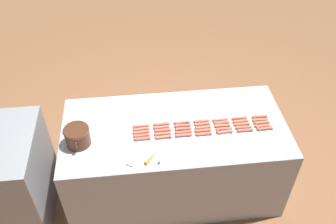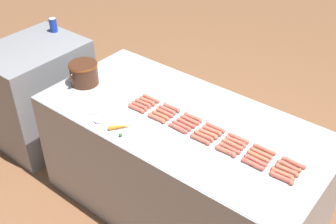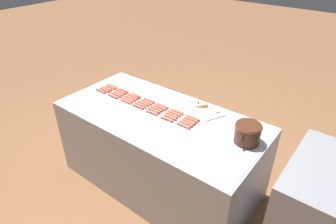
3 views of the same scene
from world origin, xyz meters
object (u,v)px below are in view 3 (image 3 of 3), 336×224
at_px(hot_dog_2, 136,95).
at_px(hot_dog_3, 149,100).
at_px(hot_dog_6, 193,118).
at_px(hot_dog_4, 162,106).
at_px(hot_dog_32, 152,112).
at_px(hot_dog_8, 121,92).
at_px(hot_dog_28, 101,91).
at_px(hot_dog_20, 189,122).
at_px(hot_dog_34, 183,125).
at_px(hot_dog_15, 119,93).
at_px(hot_dog_27, 186,123).
at_px(hot_dog_7, 110,87).
at_px(hot_dog_16, 131,98).
at_px(hot_dog_23, 128,99).
at_px(hot_dog_31, 138,106).
at_px(hot_dog_17, 143,103).
at_px(back_cabinet, 323,219).
at_px(hot_dog_29, 113,96).
at_px(hot_dog_25, 154,111).
at_px(hot_dog_33, 167,119).
at_px(hot_dog_24, 140,105).
at_px(hot_dog_19, 172,115).
at_px(hot_dog_1, 123,90).
at_px(hot_dog_18, 157,109).
at_px(hot_dog_5, 177,111).
at_px(hot_dog_11, 160,107).
at_px(hot_dog_12, 175,113).
at_px(bean_pot, 248,132).
at_px(hot_dog_21, 105,90).
at_px(hot_dog_13, 191,120).
at_px(hot_dog_0, 112,86).
at_px(hot_dog_30, 126,101).
at_px(hot_dog_26, 170,117).
at_px(hot_dog_22, 116,95).
at_px(serving_spoon, 217,113).
at_px(hot_dog_10, 147,102).
at_px(hot_dog_14, 107,88).
at_px(carrot, 199,106).

xyz_separation_m(hot_dog_2, hot_dog_3, (-0.00, 0.18, 0.00)).
height_order(hot_dog_3, hot_dog_6, same).
distance_m(hot_dog_4, hot_dog_32, 0.16).
bearing_deg(hot_dog_8, hot_dog_28, -56.65).
height_order(hot_dog_20, hot_dog_34, same).
relative_size(hot_dog_15, hot_dog_27, 1.00).
distance_m(hot_dog_8, hot_dog_15, 0.04).
height_order(hot_dog_2, hot_dog_7, same).
relative_size(hot_dog_16, hot_dog_23, 1.00).
bearing_deg(hot_dog_31, hot_dog_17, 179.82).
bearing_deg(back_cabinet, hot_dog_29, -86.91).
height_order(hot_dog_25, hot_dog_33, same).
relative_size(hot_dog_6, hot_dog_24, 1.00).
bearing_deg(hot_dog_20, hot_dog_19, -88.83).
bearing_deg(hot_dog_1, hot_dog_18, 81.79).
relative_size(hot_dog_4, hot_dog_28, 1.00).
xyz_separation_m(hot_dog_5, hot_dog_8, (0.04, -0.72, 0.00)).
xyz_separation_m(hot_dog_3, hot_dog_11, (0.04, 0.17, 0.00)).
bearing_deg(hot_dog_32, hot_dog_6, 113.68).
xyz_separation_m(hot_dog_12, hot_dog_28, (0.12, -0.90, 0.00)).
bearing_deg(hot_dog_28, bean_pot, 94.91).
xyz_separation_m(hot_dog_16, hot_dog_21, (0.04, -0.36, 0.00)).
height_order(hot_dog_13, hot_dog_18, same).
distance_m(hot_dog_0, hot_dog_4, 0.72).
bearing_deg(hot_dog_30, hot_dog_28, -89.47).
height_order(hot_dog_1, hot_dog_20, same).
height_order(hot_dog_26, hot_dog_31, same).
bearing_deg(hot_dog_22, hot_dog_31, 83.51).
relative_size(hot_dog_16, hot_dog_29, 1.00).
bearing_deg(hot_dog_8, serving_spoon, 104.07).
height_order(hot_dog_11, hot_dog_16, same).
relative_size(hot_dog_6, hot_dog_10, 1.00).
height_order(hot_dog_3, hot_dog_13, same).
distance_m(back_cabinet, hot_dog_15, 2.17).
distance_m(hot_dog_21, hot_dog_25, 0.71).
height_order(hot_dog_15, hot_dog_19, same).
distance_m(hot_dog_10, serving_spoon, 0.71).
bearing_deg(hot_dog_31, hot_dog_22, -96.49).
relative_size(hot_dog_14, bean_pot, 0.56).
distance_m(bean_pot, carrot, 0.66).
bearing_deg(hot_dog_19, hot_dog_22, -87.11).
bearing_deg(hot_dog_32, hot_dog_34, 90.62).
relative_size(hot_dog_15, hot_dog_31, 1.00).
relative_size(hot_dog_12, hot_dog_27, 1.00).
height_order(hot_dog_16, serving_spoon, hot_dog_16).
bearing_deg(hot_dog_14, hot_dog_10, 94.16).
height_order(back_cabinet, hot_dog_25, back_cabinet).
height_order(hot_dog_23, hot_dog_32, same).
bearing_deg(hot_dog_1, hot_dog_10, 84.17).
bearing_deg(hot_dog_20, hot_dog_25, -83.39).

